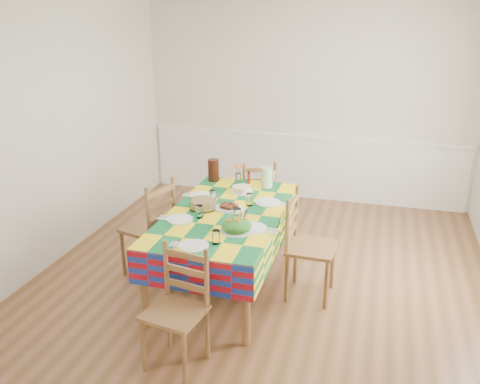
# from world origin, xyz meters

# --- Properties ---
(room) EXTENTS (4.58, 5.08, 2.78)m
(room) POSITION_xyz_m (0.00, 0.00, 1.35)
(room) COLOR brown
(room) RESTS_ON ground
(wainscot) EXTENTS (4.41, 0.06, 0.92)m
(wainscot) POSITION_xyz_m (0.00, 2.48, 0.49)
(wainscot) COLOR white
(wainscot) RESTS_ON room
(dining_table) EXTENTS (1.06, 1.97, 0.77)m
(dining_table) POSITION_xyz_m (-0.32, -0.16, 0.68)
(dining_table) COLOR brown
(dining_table) RESTS_ON room
(setting_near_head) EXTENTS (0.39, 0.26, 0.12)m
(setting_near_head) POSITION_xyz_m (-0.30, -0.91, 0.79)
(setting_near_head) COLOR white
(setting_near_head) RESTS_ON dining_table
(setting_left_near) EXTENTS (0.44, 0.26, 0.12)m
(setting_left_near) POSITION_xyz_m (-0.62, -0.42, 0.79)
(setting_left_near) COLOR white
(setting_left_near) RESTS_ON dining_table
(setting_left_far) EXTENTS (0.44, 0.26, 0.12)m
(setting_left_far) POSITION_xyz_m (-0.63, 0.14, 0.79)
(setting_left_far) COLOR white
(setting_left_far) RESTS_ON dining_table
(setting_right_near) EXTENTS (0.50, 0.29, 0.13)m
(setting_right_near) POSITION_xyz_m (-0.04, -0.43, 0.80)
(setting_right_near) COLOR white
(setting_right_near) RESTS_ON dining_table
(setting_right_far) EXTENTS (0.48, 0.27, 0.12)m
(setting_right_far) POSITION_xyz_m (-0.04, 0.14, 0.79)
(setting_right_far) COLOR white
(setting_right_far) RESTS_ON dining_table
(meat_platter) EXTENTS (0.32, 0.23, 0.06)m
(meat_platter) POSITION_xyz_m (-0.31, -0.09, 0.79)
(meat_platter) COLOR white
(meat_platter) RESTS_ON dining_table
(salad_platter) EXTENTS (0.29, 0.29, 0.12)m
(salad_platter) POSITION_xyz_m (-0.10, -0.56, 0.81)
(salad_platter) COLOR white
(salad_platter) RESTS_ON dining_table
(pasta_bowl) EXTENTS (0.25, 0.25, 0.09)m
(pasta_bowl) POSITION_xyz_m (-0.56, -0.14, 0.81)
(pasta_bowl) COLOR white
(pasta_bowl) RESTS_ON dining_table
(cake) EXTENTS (0.24, 0.24, 0.07)m
(cake) POSITION_xyz_m (-0.32, 0.41, 0.80)
(cake) COLOR white
(cake) RESTS_ON dining_table
(serving_utensils) EXTENTS (0.16, 0.35, 0.01)m
(serving_utensils) POSITION_xyz_m (-0.15, -0.24, 0.77)
(serving_utensils) COLOR black
(serving_utensils) RESTS_ON dining_table
(flower_vase) EXTENTS (0.14, 0.11, 0.22)m
(flower_vase) POSITION_xyz_m (-0.44, 0.67, 0.86)
(flower_vase) COLOR white
(flower_vase) RESTS_ON dining_table
(hot_sauce) EXTENTS (0.04, 0.04, 0.15)m
(hot_sauce) POSITION_xyz_m (-0.33, 0.69, 0.84)
(hot_sauce) COLOR red
(hot_sauce) RESTS_ON dining_table
(green_pitcher) EXTENTS (0.13, 0.13, 0.22)m
(green_pitcher) POSITION_xyz_m (-0.11, 0.65, 0.88)
(green_pitcher) COLOR #C1E7A3
(green_pitcher) RESTS_ON dining_table
(tea_pitcher) EXTENTS (0.12, 0.12, 0.25)m
(tea_pitcher) POSITION_xyz_m (-0.73, 0.69, 0.89)
(tea_pitcher) COLOR black
(tea_pitcher) RESTS_ON dining_table
(name_card) EXTENTS (0.09, 0.03, 0.02)m
(name_card) POSITION_xyz_m (-0.32, -1.12, 0.78)
(name_card) COLOR white
(name_card) RESTS_ON dining_table
(chair_near) EXTENTS (0.48, 0.46, 0.94)m
(chair_near) POSITION_xyz_m (-0.32, -1.40, 0.46)
(chair_near) COLOR brown
(chair_near) RESTS_ON room
(chair_far) EXTENTS (0.52, 0.51, 0.94)m
(chair_far) POSITION_xyz_m (-0.31, 1.09, 0.46)
(chair_far) COLOR brown
(chair_far) RESTS_ON room
(chair_left) EXTENTS (0.53, 0.55, 1.02)m
(chair_left) POSITION_xyz_m (-1.11, -0.17, 0.50)
(chair_left) COLOR brown
(chair_left) RESTS_ON room
(chair_right) EXTENTS (0.45, 0.47, 1.02)m
(chair_right) POSITION_xyz_m (0.46, -0.16, 0.50)
(chair_right) COLOR brown
(chair_right) RESTS_ON room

